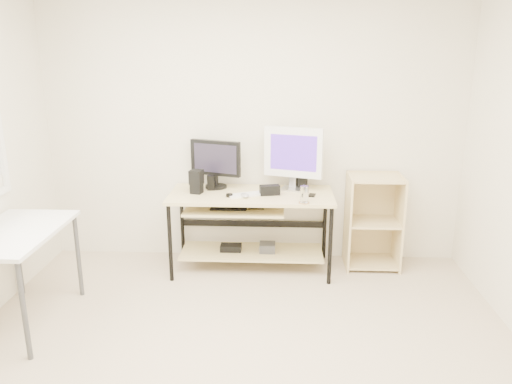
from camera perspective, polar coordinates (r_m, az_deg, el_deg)
The scene contains 16 objects.
room at distance 2.88m, azimuth -5.12°, elevation 1.71°, with size 4.01×4.01×2.62m.
desk at distance 4.64m, azimuth -0.86°, elevation -2.65°, with size 1.50×0.65×0.75m.
side_table at distance 4.08m, azimuth -25.85°, elevation -5.07°, with size 0.60×1.00×0.75m.
shelf_unit at distance 4.90m, azimuth 13.16°, elevation -3.14°, with size 0.50×0.40×0.90m.
black_monitor at distance 4.72m, azimuth -4.65°, elevation 3.55°, with size 0.49×0.21×0.45m.
white_imac at distance 4.63m, azimuth 4.28°, elevation 4.33°, with size 0.54×0.21×0.59m.
keyboard at distance 4.53m, azimuth -0.43°, elevation -0.23°, with size 0.44×0.12×0.02m, color white.
mouse at distance 4.45m, azimuth -1.30°, elevation -0.37°, with size 0.07×0.11×0.04m, color #ADADB2.
center_speaker at distance 4.52m, azimuth 1.58°, elevation 0.22°, with size 0.18×0.08×0.09m, color black.
speaker_left at distance 4.58m, azimuth -6.82°, elevation 1.24°, with size 0.13×0.13×0.22m.
speaker_right at distance 4.77m, azimuth 5.22°, elevation 1.16°, with size 0.09×0.09×0.11m, color black.
audio_controller at distance 4.68m, azimuth -5.16°, elevation 1.05°, with size 0.07×0.04×0.14m, color black.
volume_puck at distance 4.47m, azimuth -3.06°, elevation -0.38°, with size 0.06×0.06×0.03m, color black.
smartphone at distance 4.53m, azimuth 6.41°, elevation -0.36°, with size 0.06×0.11×0.01m, color black.
coaster at distance 4.31m, azimuth 5.52°, elevation -1.21°, with size 0.09×0.09×0.01m, color #976944.
drinking_glass at distance 4.29m, azimuth 5.55°, elevation -0.25°, with size 0.07×0.07×0.14m, color white.
Camera 1 is at (0.25, -2.73, 2.03)m, focal length 35.00 mm.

